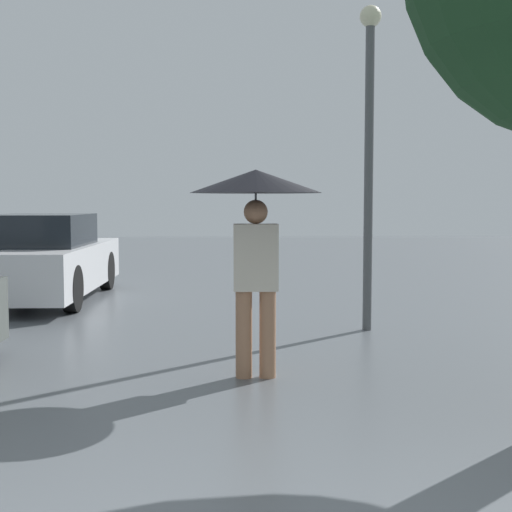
{
  "coord_description": "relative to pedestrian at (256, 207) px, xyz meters",
  "views": [
    {
      "loc": [
        -0.14,
        -2.19,
        1.56
      ],
      "look_at": [
        0.04,
        4.06,
        1.09
      ],
      "focal_mm": 50.0,
      "sensor_mm": 36.0,
      "label": 1
    }
  ],
  "objects": [
    {
      "name": "pedestrian",
      "position": [
        0.0,
        0.0,
        0.0
      ],
      "size": [
        1.16,
        1.16,
        1.84
      ],
      "color": "#9E7051",
      "rests_on": "ground_plane"
    },
    {
      "name": "parked_car_farthest",
      "position": [
        -3.23,
        5.14,
        -0.87
      ],
      "size": [
        1.66,
        4.36,
        1.37
      ],
      "color": "silver",
      "rests_on": "ground_plane"
    },
    {
      "name": "street_lamp",
      "position": [
        1.43,
        2.33,
        0.86
      ],
      "size": [
        0.26,
        0.26,
        3.89
      ],
      "color": "#515456",
      "rests_on": "ground_plane"
    }
  ]
}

